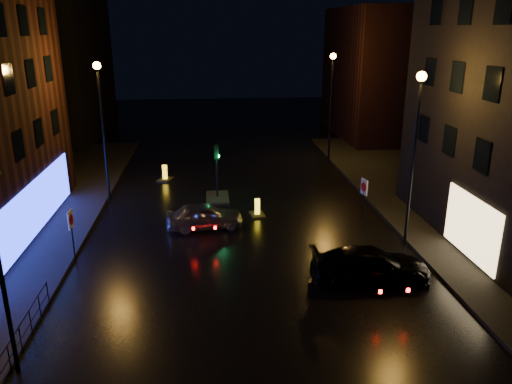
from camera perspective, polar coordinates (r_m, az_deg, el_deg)
ground at (r=18.78m, az=0.46°, el=-14.64°), size 120.00×120.00×0.00m
pavement_right at (r=30.15m, az=26.21°, el=-3.30°), size 12.00×44.00×0.15m
building_far_left at (r=52.74m, az=-22.00°, el=13.57°), size 8.00×16.00×14.00m
building_far_right at (r=50.67m, az=14.00°, el=13.05°), size 8.00×14.00×12.00m
street_lamp_lfar at (r=30.64m, az=-17.27°, el=8.78°), size 0.44×0.44×8.37m
street_lamp_rnear at (r=24.10m, az=17.79°, el=6.32°), size 0.44×0.44×8.37m
street_lamp_rfar at (r=39.12m, az=8.63°, el=11.31°), size 0.44×0.44×8.37m
traffic_signal at (r=31.22m, az=-4.45°, el=0.15°), size 1.40×2.40×3.45m
guard_railing at (r=18.57m, az=-25.41°, el=-14.36°), size 0.05×6.04×1.00m
silver_hatchback at (r=26.64m, az=-5.91°, el=-2.73°), size 4.19×2.10×1.37m
dark_sedan at (r=21.65m, az=12.97°, el=-8.18°), size 5.07×2.14×1.46m
bollard_near at (r=28.40m, az=0.15°, el=-2.28°), size 0.90×1.23×1.00m
bollard_far at (r=35.49m, az=-10.35°, el=1.71°), size 1.20×1.46×1.09m
road_sign_left at (r=23.80m, az=-20.38°, el=-3.43°), size 0.11×0.60×2.49m
road_sign_right at (r=27.12m, az=12.23°, el=0.12°), size 0.19×0.62×2.58m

